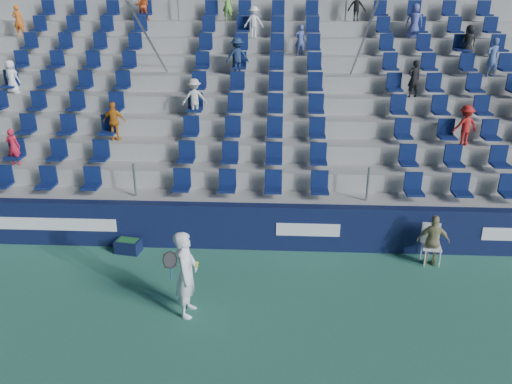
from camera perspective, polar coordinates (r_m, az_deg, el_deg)
ground at (r=10.42m, az=-1.94°, el=-14.57°), size 70.00×70.00×0.00m
sponsor_wall at (r=12.80m, az=-0.81°, el=-3.97°), size 24.00×0.32×1.20m
grandstand at (r=17.08m, az=0.26°, el=8.22°), size 24.00×8.17×6.63m
tennis_player at (r=10.23m, az=-7.97°, el=-9.25°), size 0.69×0.70×1.86m
line_judge_chair at (r=12.89m, az=19.36°, el=-5.28°), size 0.49×0.50×1.00m
line_judge at (r=12.73m, az=19.59°, el=-5.27°), size 0.79×0.40×1.30m
ball_bin at (r=13.18m, az=-14.40°, el=-5.92°), size 0.67×0.50×0.35m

